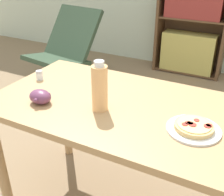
% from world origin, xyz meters
% --- Properties ---
extents(dining_table, '(1.35, 0.76, 0.77)m').
position_xyz_m(dining_table, '(0.12, -0.03, 0.66)').
color(dining_table, tan).
rests_on(dining_table, ground_plane).
extents(pizza_on_plate, '(0.23, 0.23, 0.04)m').
position_xyz_m(pizza_on_plate, '(0.51, -0.10, 0.78)').
color(pizza_on_plate, white).
rests_on(pizza_on_plate, dining_table).
extents(grape_bunch, '(0.12, 0.10, 0.07)m').
position_xyz_m(grape_bunch, '(-0.24, -0.21, 0.80)').
color(grape_bunch, '#6B3856').
rests_on(grape_bunch, dining_table).
extents(drink_bottle, '(0.08, 0.08, 0.25)m').
position_xyz_m(drink_bottle, '(0.06, -0.13, 0.88)').
color(drink_bottle, '#EFB270').
rests_on(drink_bottle, dining_table).
extents(salt_shaker, '(0.04, 0.04, 0.06)m').
position_xyz_m(salt_shaker, '(-0.44, 0.01, 0.79)').
color(salt_shaker, white).
rests_on(salt_shaker, dining_table).
extents(lounge_chair_near, '(0.72, 0.85, 0.88)m').
position_xyz_m(lounge_chair_near, '(-1.26, 1.33, 0.29)').
color(lounge_chair_near, slate).
rests_on(lounge_chair_near, ground_plane).
extents(bookshelf, '(0.86, 0.32, 1.42)m').
position_xyz_m(bookshelf, '(-0.08, 2.44, 0.65)').
color(bookshelf, brown).
rests_on(bookshelf, ground_plane).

